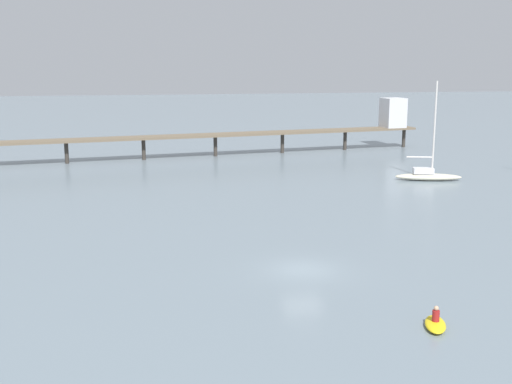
# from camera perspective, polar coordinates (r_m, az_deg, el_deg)

# --- Properties ---
(ground_plane) EXTENTS (400.00, 400.00, 0.00)m
(ground_plane) POSITION_cam_1_polar(r_m,az_deg,el_deg) (40.38, 4.22, -6.93)
(ground_plane) COLOR slate
(pier) EXTENTS (59.75, 11.59, 7.29)m
(pier) POSITION_cam_1_polar(r_m,az_deg,el_deg) (89.38, 2.94, 5.88)
(pier) COLOR brown
(pier) RESTS_ON ground_plane
(sailboat_cream) EXTENTS (7.31, 3.43, 10.66)m
(sailboat_cream) POSITION_cam_1_polar(r_m,az_deg,el_deg) (71.60, 15.09, 1.55)
(sailboat_cream) COLOR beige
(sailboat_cream) RESTS_ON ground_plane
(dinghy_yellow) EXTENTS (1.71, 2.42, 1.14)m
(dinghy_yellow) POSITION_cam_1_polar(r_m,az_deg,el_deg) (33.17, 15.72, -11.23)
(dinghy_yellow) COLOR yellow
(dinghy_yellow) RESTS_ON ground_plane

